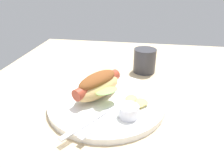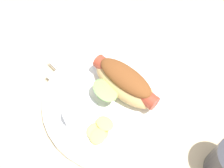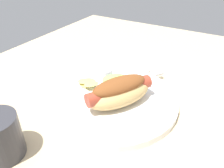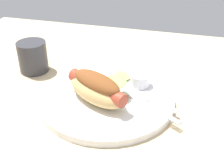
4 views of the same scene
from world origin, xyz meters
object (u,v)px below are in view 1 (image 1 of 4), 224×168
(sauce_ramekin, at_px, (129,111))
(knife, at_px, (100,122))
(plate, at_px, (107,102))
(fork, at_px, (91,121))
(drinking_cup, at_px, (145,61))
(chips_pile, at_px, (137,102))
(hot_dog, at_px, (98,85))

(sauce_ramekin, relative_size, knife, 0.35)
(plate, bearing_deg, fork, -10.14)
(fork, bearing_deg, drinking_cup, -164.99)
(fork, bearing_deg, chips_pile, 164.76)
(sauce_ramekin, height_order, drinking_cup, drinking_cup)
(hot_dog, xyz_separation_m, knife, (0.11, 0.03, -0.03))
(plate, xyz_separation_m, hot_dog, (-0.01, -0.03, 0.04))
(drinking_cup, bearing_deg, hot_dog, -28.41)
(knife, height_order, chips_pile, chips_pile)
(sauce_ramekin, bearing_deg, plate, -135.61)
(plate, distance_m, chips_pile, 0.08)
(hot_dog, relative_size, chips_pile, 2.40)
(sauce_ramekin, height_order, knife, sauce_ramekin)
(chips_pile, distance_m, drinking_cup, 0.25)
(hot_dog, relative_size, fork, 1.19)
(chips_pile, bearing_deg, sauce_ramekin, -17.90)
(fork, relative_size, knife, 1.03)
(plate, bearing_deg, hot_dog, -118.95)
(fork, height_order, knife, same)
(hot_dog, distance_m, chips_pile, 0.11)
(plate, distance_m, sauce_ramekin, 0.09)
(hot_dog, relative_size, knife, 1.23)
(chips_pile, bearing_deg, drinking_cup, 177.36)
(fork, relative_size, drinking_cup, 1.68)
(chips_pile, bearing_deg, hot_dog, -103.75)
(plate, distance_m, hot_dog, 0.05)
(fork, distance_m, chips_pile, 0.13)
(plate, height_order, drinking_cup, drinking_cup)
(plate, xyz_separation_m, fork, (0.10, -0.02, 0.01))
(drinking_cup, bearing_deg, fork, -18.39)
(fork, height_order, drinking_cup, drinking_cup)
(sauce_ramekin, bearing_deg, knife, -61.02)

